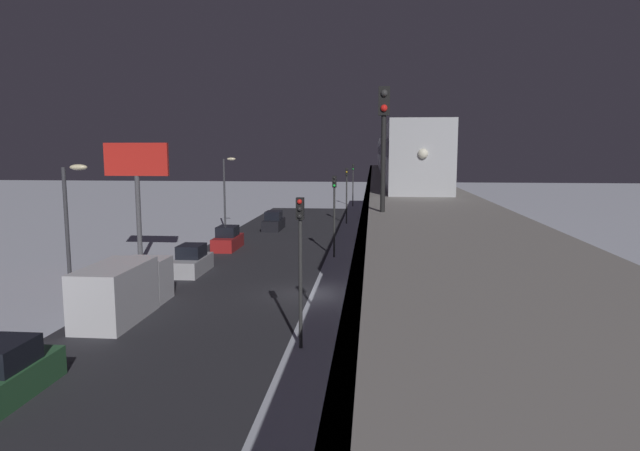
{
  "coord_description": "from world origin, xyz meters",
  "views": [
    {
      "loc": [
        -4.17,
        31.35,
        8.28
      ],
      "look_at": [
        0.91,
        -22.13,
        1.07
      ],
      "focal_mm": 31.1,
      "sensor_mm": 36.0,
      "label": 1
    }
  ],
  "objects_px": {
    "sedan_red": "(228,240)",
    "commercial_billboard": "(137,171)",
    "traffic_light_mid": "(334,204)",
    "rail_signal": "(384,127)",
    "traffic_light_near": "(300,251)",
    "sedan_silver_2": "(192,262)",
    "traffic_light_far": "(347,187)",
    "subway_train": "(396,153)",
    "sedan_black": "(274,222)",
    "box_truck": "(124,289)",
    "traffic_light_distant": "(353,179)",
    "sedan_green": "(4,376)"
  },
  "relations": [
    {
      "from": "sedan_silver_2",
      "to": "traffic_light_distant",
      "type": "bearing_deg",
      "value": -101.06
    },
    {
      "from": "sedan_green",
      "to": "sedan_red",
      "type": "distance_m",
      "value": 28.98
    },
    {
      "from": "subway_train",
      "to": "box_truck",
      "type": "distance_m",
      "value": 30.22
    },
    {
      "from": "rail_signal",
      "to": "sedan_green",
      "type": "bearing_deg",
      "value": 6.27
    },
    {
      "from": "traffic_light_distant",
      "to": "traffic_light_far",
      "type": "bearing_deg",
      "value": 90.0
    },
    {
      "from": "commercial_billboard",
      "to": "box_truck",
      "type": "bearing_deg",
      "value": 110.21
    },
    {
      "from": "traffic_light_near",
      "to": "rail_signal",
      "type": "bearing_deg",
      "value": 126.87
    },
    {
      "from": "subway_train",
      "to": "traffic_light_near",
      "type": "relative_size",
      "value": 8.67
    },
    {
      "from": "sedan_black",
      "to": "traffic_light_far",
      "type": "bearing_deg",
      "value": -143.25
    },
    {
      "from": "subway_train",
      "to": "sedan_green",
      "type": "height_order",
      "value": "subway_train"
    },
    {
      "from": "rail_signal",
      "to": "traffic_light_far",
      "type": "height_order",
      "value": "rail_signal"
    },
    {
      "from": "traffic_light_mid",
      "to": "commercial_billboard",
      "type": "xyz_separation_m",
      "value": [
        14.28,
        3.62,
        2.63
      ]
    },
    {
      "from": "sedan_silver_2",
      "to": "commercial_billboard",
      "type": "bearing_deg",
      "value": -31.72
    },
    {
      "from": "sedan_red",
      "to": "commercial_billboard",
      "type": "bearing_deg",
      "value": 52.07
    },
    {
      "from": "traffic_light_mid",
      "to": "rail_signal",
      "type": "bearing_deg",
      "value": 97.54
    },
    {
      "from": "sedan_silver_2",
      "to": "traffic_light_far",
      "type": "height_order",
      "value": "traffic_light_far"
    },
    {
      "from": "subway_train",
      "to": "commercial_billboard",
      "type": "xyz_separation_m",
      "value": [
        19.37,
        12.6,
        -1.27
      ]
    },
    {
      "from": "sedan_silver_2",
      "to": "subway_train",
      "type": "bearing_deg",
      "value": -132.56
    },
    {
      "from": "sedan_red",
      "to": "commercial_billboard",
      "type": "distance_m",
      "value": 10.1
    },
    {
      "from": "sedan_red",
      "to": "traffic_light_mid",
      "type": "bearing_deg",
      "value": 163.4
    },
    {
      "from": "commercial_billboard",
      "to": "sedan_silver_2",
      "type": "bearing_deg",
      "value": 148.28
    },
    {
      "from": "rail_signal",
      "to": "sedan_silver_2",
      "type": "xyz_separation_m",
      "value": [
        12.59,
        -18.13,
        -8.25
      ]
    },
    {
      "from": "traffic_light_far",
      "to": "commercial_billboard",
      "type": "distance_m",
      "value": 28.1
    },
    {
      "from": "traffic_light_near",
      "to": "traffic_light_distant",
      "type": "relative_size",
      "value": 1.0
    },
    {
      "from": "sedan_red",
      "to": "sedan_black",
      "type": "bearing_deg",
      "value": -98.48
    },
    {
      "from": "rail_signal",
      "to": "traffic_light_near",
      "type": "distance_m",
      "value": 7.31
    },
    {
      "from": "traffic_light_near",
      "to": "traffic_light_mid",
      "type": "height_order",
      "value": "same"
    },
    {
      "from": "sedan_green",
      "to": "commercial_billboard",
      "type": "relative_size",
      "value": 0.5
    },
    {
      "from": "sedan_silver_2",
      "to": "box_truck",
      "type": "height_order",
      "value": "box_truck"
    },
    {
      "from": "traffic_light_near",
      "to": "traffic_light_far",
      "type": "relative_size",
      "value": 1.0
    },
    {
      "from": "sedan_silver_2",
      "to": "commercial_billboard",
      "type": "height_order",
      "value": "commercial_billboard"
    },
    {
      "from": "traffic_light_distant",
      "to": "commercial_billboard",
      "type": "relative_size",
      "value": 0.72
    },
    {
      "from": "sedan_red",
      "to": "sedan_silver_2",
      "type": "height_order",
      "value": "same"
    },
    {
      "from": "box_truck",
      "to": "traffic_light_far",
      "type": "xyz_separation_m",
      "value": [
        -9.5,
        -37.05,
        2.85
      ]
    },
    {
      "from": "traffic_light_far",
      "to": "sedan_black",
      "type": "bearing_deg",
      "value": 36.75
    },
    {
      "from": "subway_train",
      "to": "rail_signal",
      "type": "distance_m",
      "value": 33.86
    },
    {
      "from": "traffic_light_far",
      "to": "traffic_light_near",
      "type": "bearing_deg",
      "value": 90.0
    },
    {
      "from": "sedan_red",
      "to": "box_truck",
      "type": "xyz_separation_m",
      "value": [
        0.2,
        19.38,
        0.55
      ]
    },
    {
      "from": "traffic_light_near",
      "to": "traffic_light_distant",
      "type": "bearing_deg",
      "value": -90.0
    },
    {
      "from": "rail_signal",
      "to": "traffic_light_far",
      "type": "bearing_deg",
      "value": -85.85
    },
    {
      "from": "subway_train",
      "to": "traffic_light_mid",
      "type": "height_order",
      "value": "subway_train"
    },
    {
      "from": "subway_train",
      "to": "sedan_black",
      "type": "bearing_deg",
      "value": -24.97
    },
    {
      "from": "subway_train",
      "to": "traffic_light_distant",
      "type": "height_order",
      "value": "subway_train"
    },
    {
      "from": "traffic_light_distant",
      "to": "traffic_light_near",
      "type": "bearing_deg",
      "value": 90.0
    },
    {
      "from": "subway_train",
      "to": "sedan_red",
      "type": "bearing_deg",
      "value": 23.32
    },
    {
      "from": "traffic_light_mid",
      "to": "sedan_green",
      "type": "bearing_deg",
      "value": 70.46
    },
    {
      "from": "box_truck",
      "to": "traffic_light_mid",
      "type": "xyz_separation_m",
      "value": [
        -9.5,
        -16.61,
        2.85
      ]
    },
    {
      "from": "sedan_red",
      "to": "traffic_light_mid",
      "type": "distance_m",
      "value": 10.28
    },
    {
      "from": "subway_train",
      "to": "rail_signal",
      "type": "height_order",
      "value": "rail_signal"
    },
    {
      "from": "subway_train",
      "to": "sedan_red",
      "type": "height_order",
      "value": "subway_train"
    }
  ]
}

